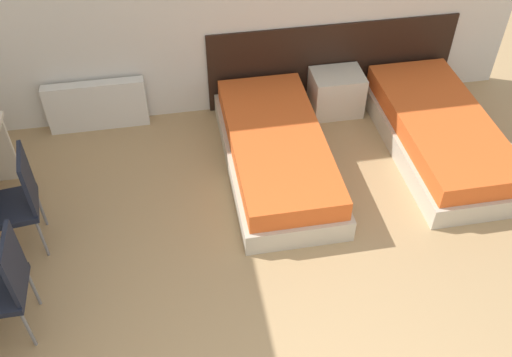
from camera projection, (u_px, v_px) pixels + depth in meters
name	position (u px, v px, depth m)	size (l,w,h in m)	color
headboard_panel	(332.00, 63.00, 5.92)	(2.60, 0.03, 0.88)	black
bed_near_window	(276.00, 152.00, 5.25)	(0.91, 1.99, 0.41)	beige
bed_near_door	(439.00, 133.00, 5.46)	(0.91, 1.99, 0.41)	beige
nightstand	(336.00, 93.00, 5.91)	(0.52, 0.40, 0.45)	beige
radiator	(97.00, 106.00, 5.67)	(0.98, 0.12, 0.52)	silver
chair_near_laptop	(17.00, 199.00, 4.38)	(0.46, 0.46, 0.92)	black
chair_near_notebook	(2.00, 284.00, 3.80)	(0.41, 0.41, 0.92)	black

